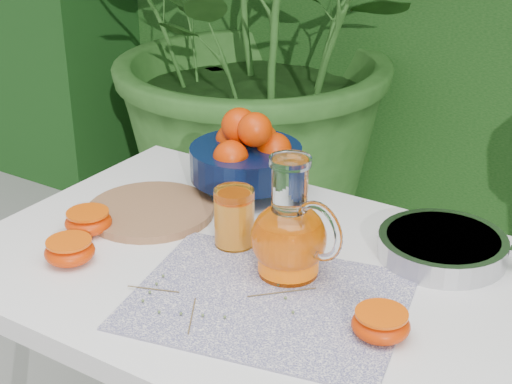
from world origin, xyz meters
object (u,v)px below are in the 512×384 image
Objects in this scene: juice_pitcher at (290,235)px; saute_pan at (444,246)px; white_table at (250,302)px; cutting_board at (150,211)px; fruit_bowl at (247,155)px.

juice_pitcher reaches higher than saute_pan.
cutting_board is at bearing 168.91° from white_table.
juice_pitcher is at bearing -44.71° from fruit_bowl.
fruit_bowl is 0.45m from saute_pan.
juice_pitcher reaches higher than fruit_bowl.
saute_pan reaches higher than white_table.
fruit_bowl is at bearing 124.28° from white_table.
fruit_bowl is 1.10× the size of juice_pitcher.
white_table is 0.29m from cutting_board.
juice_pitcher is (0.25, -0.24, -0.01)m from fruit_bowl.
saute_pan is (0.55, 0.15, 0.02)m from cutting_board.
cutting_board is 0.23m from fruit_bowl.
cutting_board is at bearing 171.69° from juice_pitcher.
fruit_bowl is (-0.17, 0.25, 0.17)m from white_table.
cutting_board is (-0.27, 0.05, 0.09)m from white_table.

